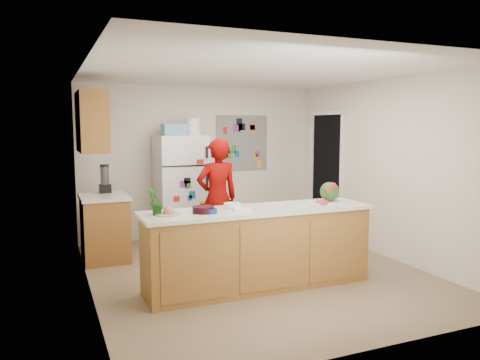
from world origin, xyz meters
name	(u,v)px	position (x,y,z in m)	size (l,w,h in m)	color
floor	(256,273)	(0.00, 0.00, -0.01)	(4.00, 4.50, 0.02)	brown
wall_back	(200,162)	(0.00, 2.26, 1.25)	(4.00, 0.02, 2.50)	beige
wall_left	(87,182)	(-2.01, 0.00, 1.25)	(0.02, 4.50, 2.50)	beige
wall_right	(386,169)	(2.01, 0.00, 1.25)	(0.02, 4.50, 2.50)	beige
ceiling	(257,71)	(0.00, 0.00, 2.51)	(4.00, 4.50, 0.02)	white
doorway	(327,175)	(1.99, 1.45, 1.02)	(0.03, 0.85, 2.04)	black
peninsula_base	(258,250)	(-0.20, -0.50, 0.44)	(2.60, 0.62, 0.88)	brown
peninsula_top	(259,210)	(-0.20, -0.50, 0.90)	(2.68, 0.70, 0.04)	silver
side_counter_base	(105,229)	(-1.69, 1.35, 0.43)	(0.60, 0.80, 0.86)	brown
side_counter_top	(104,197)	(-1.69, 1.35, 0.88)	(0.64, 0.84, 0.04)	silver
upper_cabinets	(91,122)	(-1.82, 1.30, 1.90)	(0.35, 1.00, 0.80)	brown
refrigerator	(181,189)	(-0.45, 1.88, 0.85)	(0.75, 0.70, 1.70)	silver
fridge_top_bin	(174,130)	(-0.55, 1.88, 1.79)	(0.35, 0.28, 0.18)	#5999B2
photo_collage	(242,143)	(0.75, 2.24, 1.55)	(0.95, 0.01, 0.95)	slate
person	(217,198)	(-0.21, 0.86, 0.84)	(0.61, 0.40, 1.68)	#740502
blender_appliance	(105,179)	(-1.64, 1.60, 1.09)	(0.12, 0.12, 0.38)	black
cutting_board	(326,202)	(0.73, -0.45, 0.93)	(0.36, 0.27, 0.01)	white
watermelon	(330,192)	(0.79, -0.43, 1.05)	(0.23, 0.23, 0.23)	#315616
watermelon_slice	(322,202)	(0.64, -0.50, 0.94)	(0.15, 0.15, 0.02)	red
cherry_bowl	(203,210)	(-0.87, -0.52, 0.96)	(0.23, 0.23, 0.07)	black
white_bowl	(232,206)	(-0.48, -0.39, 0.95)	(0.19, 0.19, 0.06)	white
cobalt_bowl	(211,211)	(-0.80, -0.58, 0.95)	(0.14, 0.14, 0.05)	navy
plate	(169,214)	(-1.24, -0.49, 0.93)	(0.27, 0.27, 0.02)	tan
paper_towel	(243,210)	(-0.43, -0.57, 0.93)	(0.19, 0.17, 0.02)	silver
keys	(323,205)	(0.60, -0.60, 0.93)	(0.09, 0.04, 0.01)	gray
potted_plant	(155,201)	(-1.37, -0.45, 1.07)	(0.16, 0.13, 0.29)	#194615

